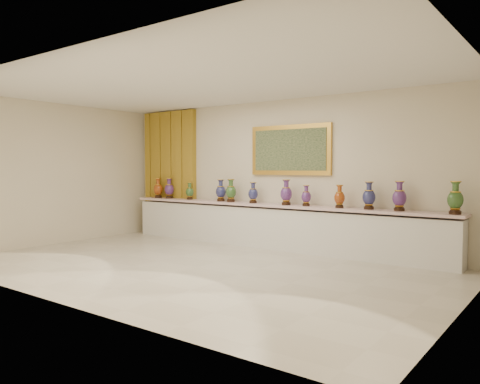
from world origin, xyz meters
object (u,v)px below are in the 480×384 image
object	(u,v)px
vase_1	(169,189)
vase_2	(190,192)
counter	(271,227)
vase_0	(158,189)

from	to	relation	value
vase_1	vase_2	bearing A→B (deg)	-2.25
counter	vase_2	xyz separation A→B (m)	(-2.22, -0.01, 0.64)
vase_1	vase_2	xyz separation A→B (m)	(0.69, -0.03, -0.04)
vase_0	vase_1	xyz separation A→B (m)	(0.31, 0.07, -0.00)
vase_0	vase_2	world-z (taller)	vase_0
counter	vase_2	bearing A→B (deg)	-179.81
vase_1	counter	bearing A→B (deg)	-0.39
vase_0	vase_1	size ratio (longest dim) A/B	1.00
counter	vase_2	distance (m)	2.31
vase_0	vase_1	world-z (taller)	same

